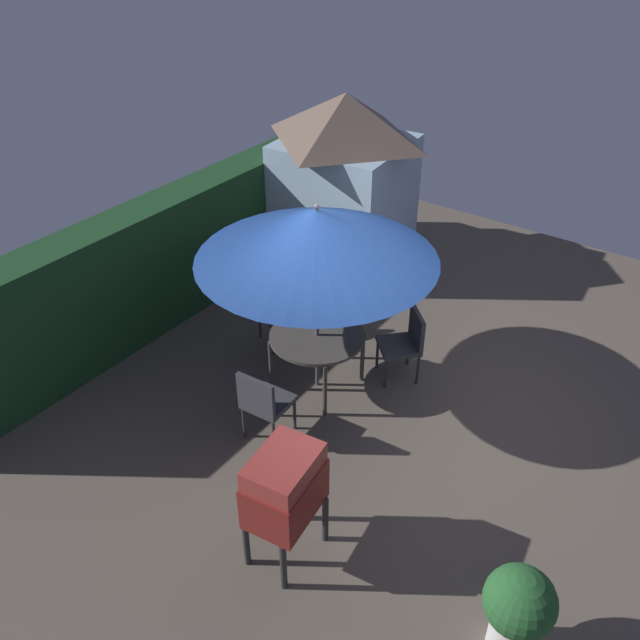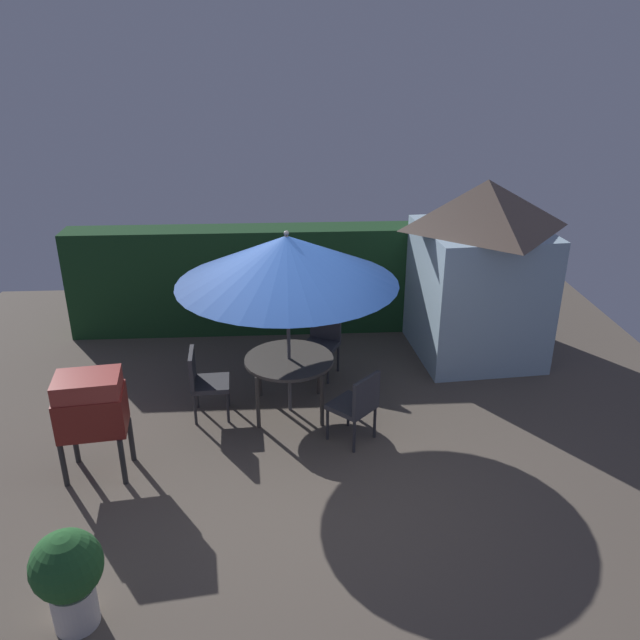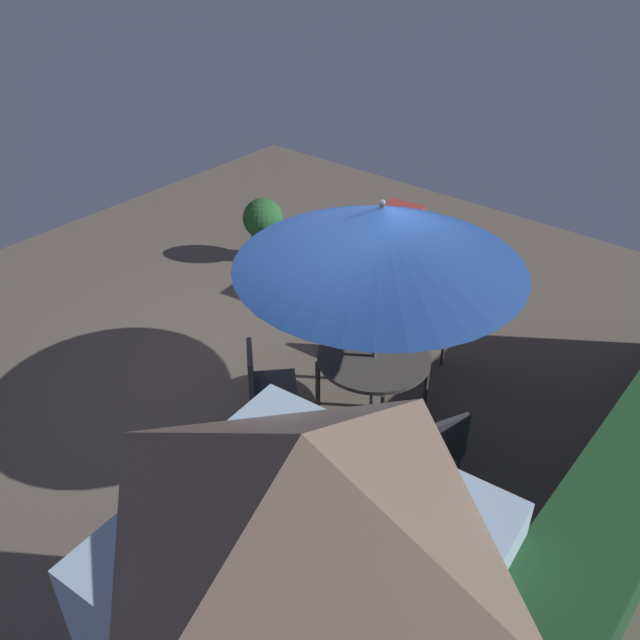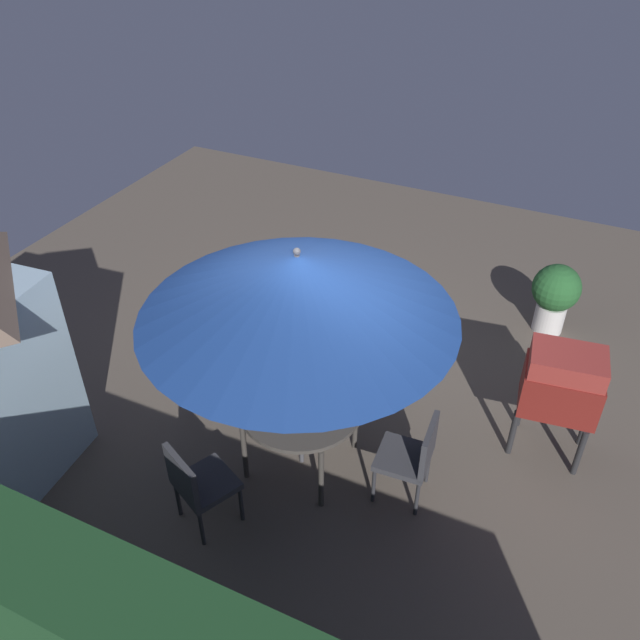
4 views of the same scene
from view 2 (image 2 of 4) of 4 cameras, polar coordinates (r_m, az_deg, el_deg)
The scene contains 10 objects.
ground_plane at distance 7.57m, azimuth -2.09°, elevation -11.58°, with size 11.00×11.00×0.00m, color brown.
hedge_backdrop at distance 10.31m, azimuth -2.65°, elevation 3.68°, with size 7.01×0.58×1.72m.
garden_shed at distance 9.56m, azimuth 14.09°, elevation 4.49°, with size 1.95×2.00×2.64m.
patio_table at distance 8.00m, azimuth -2.78°, elevation -3.88°, with size 1.12×1.12×0.74m.
patio_umbrella at distance 7.47m, azimuth -2.99°, elevation 5.42°, with size 2.65×2.65×2.39m.
bbq_grill at distance 7.18m, azimuth -19.85°, elevation -7.25°, with size 0.76×0.59×1.20m.
chair_near_shed at distance 7.46m, azimuth 3.38°, elevation -7.43°, with size 0.65×0.65×0.90m.
chair_far_side at distance 8.98m, azimuth 0.20°, elevation -1.74°, with size 0.62×0.62×0.90m.
chair_toward_hedge at distance 8.08m, azimuth -10.40°, elevation -5.23°, with size 0.49×0.49×0.90m.
potted_plant_by_shed at distance 5.74m, azimuth -21.63°, elevation -20.39°, with size 0.57×0.57×0.90m.
Camera 2 is at (-0.09, -6.20, 4.36)m, focal length 35.72 mm.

